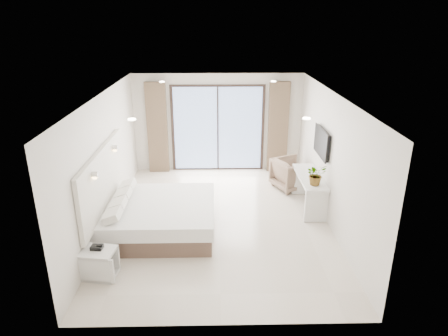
{
  "coord_description": "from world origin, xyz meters",
  "views": [
    {
      "loc": [
        -0.06,
        -7.6,
        4.11
      ],
      "look_at": [
        0.11,
        0.4,
        1.06
      ],
      "focal_mm": 32.0,
      "sensor_mm": 36.0,
      "label": 1
    }
  ],
  "objects_px": {
    "console_desk": "(309,184)",
    "armchair": "(292,172)",
    "bed": "(159,217)",
    "nightstand": "(99,263)"
  },
  "relations": [
    {
      "from": "console_desk",
      "to": "armchair",
      "type": "relative_size",
      "value": 1.89
    },
    {
      "from": "bed",
      "to": "console_desk",
      "type": "distance_m",
      "value": 3.42
    },
    {
      "from": "bed",
      "to": "console_desk",
      "type": "xyz_separation_m",
      "value": [
        3.26,
        1.01,
        0.24
      ]
    },
    {
      "from": "bed",
      "to": "armchair",
      "type": "bearing_deg",
      "value": 34.59
    },
    {
      "from": "nightstand",
      "to": "console_desk",
      "type": "relative_size",
      "value": 0.38
    },
    {
      "from": "console_desk",
      "to": "armchair",
      "type": "distance_m",
      "value": 1.13
    },
    {
      "from": "bed",
      "to": "console_desk",
      "type": "height_order",
      "value": "console_desk"
    },
    {
      "from": "console_desk",
      "to": "armchair",
      "type": "bearing_deg",
      "value": 99.8
    },
    {
      "from": "nightstand",
      "to": "bed",
      "type": "bearing_deg",
      "value": 70.72
    },
    {
      "from": "bed",
      "to": "console_desk",
      "type": "relative_size",
      "value": 1.38
    }
  ]
}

